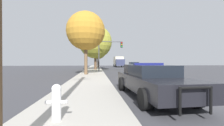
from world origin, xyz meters
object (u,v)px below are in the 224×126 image
object	(u,v)px
traffic_light	(109,49)
box_truck	(119,61)
tree_sidewalk_mid	(95,42)
fire_hydrant	(57,101)
tree_sidewalk_near	(86,31)
police_car	(150,79)
car_background_oncoming	(134,66)
tree_sidewalk_far	(98,51)

from	to	relation	value
traffic_light	box_truck	distance (m)	21.34
traffic_light	tree_sidewalk_mid	bearing A→B (deg)	119.19
fire_hydrant	tree_sidewalk_near	xyz separation A→B (m)	(-0.23, 12.92, 4.28)
police_car	traffic_light	world-z (taller)	traffic_light
traffic_light	police_car	bearing A→B (deg)	-88.75
car_background_oncoming	traffic_light	bearing A→B (deg)	42.40
traffic_light	tree_sidewalk_near	bearing A→B (deg)	-114.75
fire_hydrant	tree_sidewalk_far	xyz separation A→B (m)	(1.28, 32.19, 3.52)
traffic_light	fire_hydrant	bearing A→B (deg)	-98.26
tree_sidewalk_far	tree_sidewalk_mid	bearing A→B (deg)	-93.57
police_car	car_background_oncoming	size ratio (longest dim) A/B	1.29
police_car	box_truck	distance (m)	37.98
box_truck	tree_sidewalk_mid	world-z (taller)	tree_sidewalk_mid
fire_hydrant	traffic_light	distance (m)	20.01
car_background_oncoming	tree_sidewalk_mid	bearing A→B (deg)	5.77
car_background_oncoming	tree_sidewalk_near	xyz separation A→B (m)	(-8.09, -10.84, 4.09)
traffic_light	tree_sidewalk_near	size ratio (longest dim) A/B	0.68
tree_sidewalk_mid	tree_sidewalk_far	size ratio (longest dim) A/B	1.33
tree_sidewalk_near	fire_hydrant	bearing A→B (deg)	-88.97
tree_sidewalk_far	car_background_oncoming	bearing A→B (deg)	-52.04
box_truck	tree_sidewalk_far	world-z (taller)	tree_sidewalk_far
box_truck	traffic_light	bearing A→B (deg)	76.91
car_background_oncoming	fire_hydrant	bearing A→B (deg)	74.41
box_truck	tree_sidewalk_mid	distance (m)	18.57
car_background_oncoming	tree_sidewalk_far	world-z (taller)	tree_sidewalk_far
traffic_light	tree_sidewalk_near	xyz separation A→B (m)	(-3.08, -6.67, 1.40)
police_car	fire_hydrant	xyz separation A→B (m)	(-3.22, -2.61, -0.16)
tree_sidewalk_near	tree_sidewalk_far	bearing A→B (deg)	85.51
fire_hydrant	tree_sidewalk_mid	xyz separation A→B (m)	(0.73, 23.37, 4.47)
police_car	tree_sidewalk_near	xyz separation A→B (m)	(-3.45, 10.31, 4.12)
car_background_oncoming	police_car	bearing A→B (deg)	80.33
tree_sidewalk_near	traffic_light	bearing A→B (deg)	65.25
tree_sidewalk_far	traffic_light	bearing A→B (deg)	-82.93
box_truck	tree_sidewalk_far	size ratio (longest dim) A/B	1.10
traffic_light	box_truck	world-z (taller)	traffic_light
tree_sidewalk_mid	tree_sidewalk_far	world-z (taller)	tree_sidewalk_mid
traffic_light	car_background_oncoming	bearing A→B (deg)	39.68
tree_sidewalk_mid	tree_sidewalk_far	distance (m)	8.88
box_truck	tree_sidewalk_mid	size ratio (longest dim) A/B	0.83
tree_sidewalk_near	tree_sidewalk_mid	bearing A→B (deg)	84.73
police_car	box_truck	world-z (taller)	box_truck
traffic_light	tree_sidewalk_far	world-z (taller)	tree_sidewalk_far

